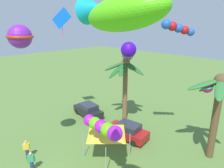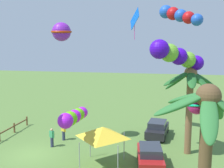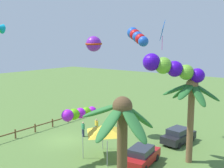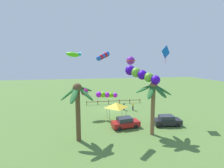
# 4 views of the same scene
# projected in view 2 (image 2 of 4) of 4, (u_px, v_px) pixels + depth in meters

# --- Properties ---
(ground_plane) EXTENTS (120.00, 120.00, 0.00)m
(ground_plane) POSITION_uv_depth(u_px,v_px,m) (33.00, 155.00, 20.83)
(ground_plane) COLOR #567A38
(palm_tree_0) EXTENTS (4.03, 4.40, 6.90)m
(palm_tree_0) POSITION_uv_depth(u_px,v_px,m) (205.00, 126.00, 11.41)
(palm_tree_0) COLOR brown
(palm_tree_0) RESTS_ON ground
(palm_tree_1) EXTENTS (4.49, 4.36, 6.86)m
(palm_tree_1) POSITION_uv_depth(u_px,v_px,m) (190.00, 88.00, 20.37)
(palm_tree_1) COLOR brown
(palm_tree_1) RESTS_ON ground
(parked_car_0) EXTENTS (4.07, 2.14, 1.51)m
(parked_car_0) POSITION_uv_depth(u_px,v_px,m) (157.00, 129.00, 24.82)
(parked_car_0) COLOR black
(parked_car_0) RESTS_ON ground
(parked_car_1) EXTENTS (4.09, 2.19, 1.51)m
(parked_car_1) POSITION_uv_depth(u_px,v_px,m) (150.00, 156.00, 18.81)
(parked_car_1) COLOR #A51919
(parked_car_1) RESTS_ON ground
(spectator_0) EXTENTS (0.38, 0.50, 1.59)m
(spectator_0) POSITION_uv_depth(u_px,v_px,m) (52.00, 137.00, 22.31)
(spectator_0) COLOR #2D3351
(spectator_0) RESTS_ON ground
(spectator_1) EXTENTS (0.36, 0.51, 1.59)m
(spectator_1) POSITION_uv_depth(u_px,v_px,m) (64.00, 131.00, 23.87)
(spectator_1) COLOR #2D3351
(spectator_1) RESTS_ON ground
(festival_tent) EXTENTS (2.86, 2.86, 2.85)m
(festival_tent) POSITION_uv_depth(u_px,v_px,m) (103.00, 132.00, 18.57)
(festival_tent) COLOR #9E9EA3
(festival_tent) RESTS_ON ground
(kite_diamond_0) EXTENTS (1.88, 1.02, 2.90)m
(kite_diamond_0) POSITION_uv_depth(u_px,v_px,m) (135.00, 19.00, 24.34)
(kite_diamond_0) COLOR blue
(kite_ball_1) EXTENTS (1.21, 1.20, 0.85)m
(kite_ball_1) POSITION_uv_depth(u_px,v_px,m) (197.00, 105.00, 12.13)
(kite_ball_1) COLOR #C81C78
(kite_tube_3) EXTENTS (3.64, 3.93, 2.29)m
(kite_tube_3) POSITION_uv_depth(u_px,v_px,m) (176.00, 56.00, 18.94)
(kite_tube_3) COLOR #3D0AC3
(kite_tube_4) EXTENTS (1.85, 2.19, 1.22)m
(kite_tube_4) POSITION_uv_depth(u_px,v_px,m) (179.00, 15.00, 13.99)
(kite_tube_4) COLOR blue
(kite_ball_5) EXTENTS (2.20, 2.20, 1.54)m
(kite_ball_5) POSITION_uv_depth(u_px,v_px,m) (61.00, 32.00, 21.83)
(kite_ball_5) COLOR purple
(kite_tube_6) EXTENTS (3.61, 1.07, 1.06)m
(kite_tube_6) POSITION_uv_depth(u_px,v_px,m) (73.00, 117.00, 17.33)
(kite_tube_6) COLOR #AE1BE7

